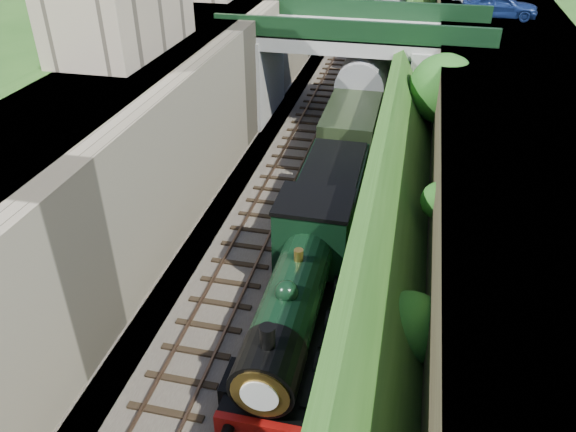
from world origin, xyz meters
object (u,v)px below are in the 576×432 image
Objects in this scene: tree at (445,91)px; locomotive at (297,295)px; car_blue at (499,5)px; road_bridge at (361,63)px; tender at (331,198)px.

locomotive is at bearing -108.11° from tree.
road_bridge is at bearing 119.22° from car_blue.
tender is at bearing 156.29° from car_blue.
car_blue is at bearing 28.51° from road_bridge.
car_blue is at bearing 65.59° from tender.
car_blue reaches higher than road_bridge.
locomotive is 1.70× the size of tender.
tender is at bearing 90.00° from locomotive.
road_bridge reaches higher than tender.
road_bridge is at bearing 130.87° from tree.
tree is 1.41× the size of car_blue.
locomotive is at bearing 163.09° from car_blue.
tree is 9.00m from tender.
car_blue is 0.46× the size of locomotive.
tree is 10.84m from car_blue.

